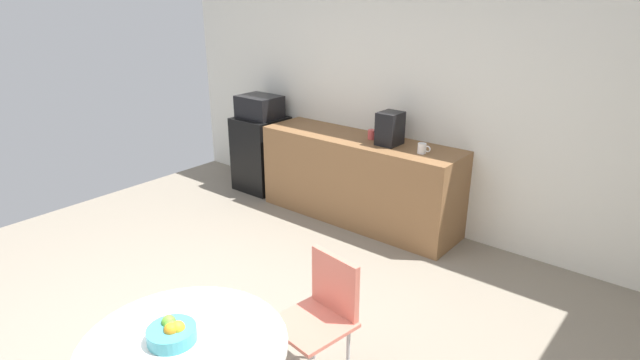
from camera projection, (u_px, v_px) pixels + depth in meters
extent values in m
plane|color=gray|center=(161.00, 358.00, 3.44)|extent=(6.00, 6.00, 0.00)
cube|color=white|center=(402.00, 97.00, 5.16)|extent=(6.00, 0.10, 2.60)
cube|color=brown|center=(358.00, 179.00, 5.36)|extent=(2.19, 0.60, 0.90)
cube|color=black|center=(261.00, 153.00, 6.22)|extent=(0.54, 0.54, 0.89)
cube|color=black|center=(259.00, 107.00, 6.02)|extent=(0.48, 0.38, 0.26)
cylinder|color=white|center=(183.00, 346.00, 2.46)|extent=(1.01, 1.01, 0.03)
cylinder|color=silver|center=(276.00, 353.00, 3.17)|extent=(0.02, 0.02, 0.42)
cylinder|color=silver|center=(348.00, 356.00, 3.15)|extent=(0.02, 0.02, 0.42)
cylinder|color=silver|center=(314.00, 332.00, 3.37)|extent=(0.02, 0.02, 0.42)
cube|color=#DB7260|center=(312.00, 324.00, 3.08)|extent=(0.48, 0.48, 0.03)
cube|color=#DB7260|center=(335.00, 283.00, 3.13)|extent=(0.38, 0.09, 0.38)
cylinder|color=teal|center=(172.00, 334.00, 2.47)|extent=(0.24, 0.24, 0.07)
sphere|color=yellow|center=(178.00, 328.00, 2.45)|extent=(0.07, 0.07, 0.07)
sphere|color=#66B233|center=(171.00, 327.00, 2.45)|extent=(0.07, 0.07, 0.07)
sphere|color=#66B233|center=(169.00, 322.00, 2.49)|extent=(0.07, 0.07, 0.07)
sphere|color=orange|center=(171.00, 330.00, 2.44)|extent=(0.07, 0.07, 0.07)
cylinder|color=white|center=(422.00, 148.00, 4.71)|extent=(0.08, 0.08, 0.09)
torus|color=white|center=(428.00, 149.00, 4.67)|extent=(0.06, 0.01, 0.06)
cylinder|color=#D84C4C|center=(372.00, 134.00, 5.16)|extent=(0.08, 0.08, 0.09)
torus|color=#D84C4C|center=(377.00, 135.00, 5.12)|extent=(0.06, 0.01, 0.06)
cube|color=black|center=(390.00, 128.00, 4.94)|extent=(0.20, 0.24, 0.32)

